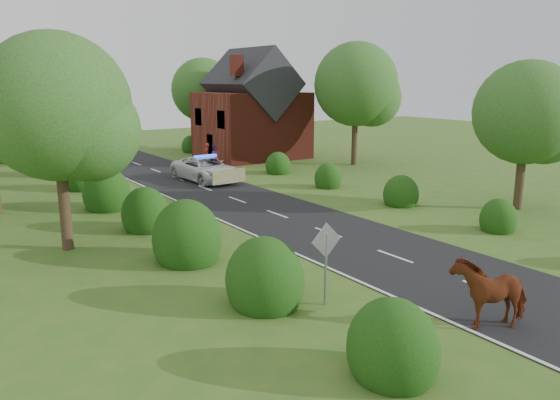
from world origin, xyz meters
TOP-DOWN VIEW (x-y plane):
  - ground at (0.00, 0.00)m, footprint 120.00×120.00m
  - road at (0.00, 15.00)m, footprint 6.00×70.00m
  - road_markings at (-1.60, 12.93)m, footprint 4.96×70.00m
  - hedgerow_left at (-6.51, 11.69)m, footprint 2.75×50.41m
  - hedgerow_right at (6.60, 11.21)m, footprint 2.10×45.78m
  - tree_left_a at (-9.75, 11.86)m, footprint 5.74×5.60m
  - tree_right_a at (11.23, 5.87)m, footprint 5.33×5.20m
  - tree_right_b at (14.29, 21.84)m, footprint 6.56×6.40m
  - tree_right_c at (9.27, 37.85)m, footprint 6.15×6.00m
  - road_sign at (-5.00, 2.00)m, footprint 1.06×0.08m
  - house at (9.49, 30.00)m, footprint 8.00×7.40m
  - cow at (-2.10, -1.51)m, footprint 2.53×1.91m
  - police_van at (1.21, 22.21)m, footprint 2.93×5.89m
  - pedestrian_red at (3.93, 27.49)m, footprint 0.78×0.78m
  - pedestrian_purple at (4.15, 26.79)m, footprint 0.96×0.80m

SIDE VIEW (x-z plane):
  - ground at x=0.00m, z-range 0.00..0.00m
  - road at x=0.00m, z-range 0.00..0.02m
  - road_markings at x=-1.60m, z-range 0.02..0.03m
  - hedgerow_right at x=6.60m, z-range -0.50..1.60m
  - hedgerow_left at x=-6.51m, z-range -0.75..2.25m
  - police_van at x=1.21m, z-range -0.07..1.66m
  - cow at x=-2.10m, z-range 0.00..1.60m
  - pedestrian_purple at x=4.15m, z-range 0.00..1.78m
  - pedestrian_red at x=3.93m, z-range 0.00..1.83m
  - road_sign at x=-5.00m, z-range 0.39..2.92m
  - house at x=9.49m, z-range -0.80..8.37m
  - tree_right_a at x=11.23m, z-range 0.96..8.52m
  - tree_left_a at x=-9.75m, z-range 1.15..9.53m
  - tree_right_c at x=9.27m, z-range 1.05..9.63m
  - tree_right_b at x=14.29m, z-range 1.24..10.64m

